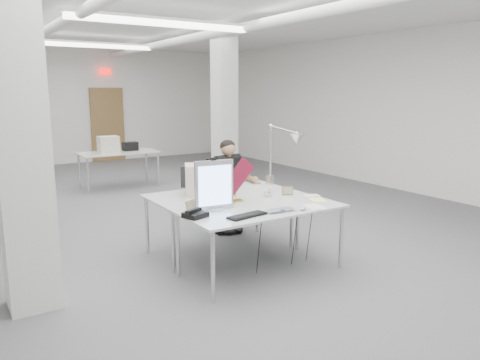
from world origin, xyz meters
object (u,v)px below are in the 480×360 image
object	(u,v)px
beige_monitor	(202,180)
desk_main	(262,209)
seated_person	(228,171)
bankers_lamp	(236,187)
monitor	(214,185)
desk_phone	(195,215)
architect_lamp	(282,157)
laptop	(282,211)
office_chair	(226,193)

from	to	relation	value
beige_monitor	desk_main	bearing A→B (deg)	-51.10
seated_person	beige_monitor	bearing A→B (deg)	-152.43
bankers_lamp	beige_monitor	xyz separation A→B (m)	(-0.15, 0.55, 0.02)
bankers_lamp	monitor	bearing A→B (deg)	-139.57
monitor	desk_phone	bearing A→B (deg)	-144.80
desk_main	bankers_lamp	world-z (taller)	bankers_lamp
monitor	bankers_lamp	size ratio (longest dim) A/B	1.57
monitor	architect_lamp	bearing A→B (deg)	29.35
beige_monitor	architect_lamp	world-z (taller)	architect_lamp
seated_person	bankers_lamp	size ratio (longest dim) A/B	2.67
laptop	desk_phone	xyz separation A→B (m)	(-0.86, 0.33, 0.01)
desk_main	office_chair	xyz separation A→B (m)	(0.49, 1.57, -0.18)
desk_main	beige_monitor	xyz separation A→B (m)	(-0.24, 0.94, 0.20)
laptop	desk_phone	distance (m)	0.92
desk_main	bankers_lamp	bearing A→B (deg)	104.07
bankers_lamp	desk_phone	bearing A→B (deg)	-138.31
seated_person	office_chair	bearing A→B (deg)	79.27
seated_person	laptop	distance (m)	1.87
laptop	desk_phone	world-z (taller)	desk_phone
laptop	desk_phone	size ratio (longest dim) A/B	1.55
office_chair	seated_person	xyz separation A→B (m)	(-0.00, -0.05, 0.33)
beige_monitor	seated_person	bearing A→B (deg)	62.69
monitor	beige_monitor	world-z (taller)	monitor
office_chair	architect_lamp	bearing A→B (deg)	-76.93
desk_phone	architect_lamp	xyz separation A→B (m)	(1.65, 0.72, 0.38)
architect_lamp	beige_monitor	bearing A→B (deg)	-178.14
office_chair	beige_monitor	bearing A→B (deg)	-150.10
architect_lamp	bankers_lamp	bearing A→B (deg)	-147.23
desk_phone	architect_lamp	size ratio (longest dim) A/B	0.27
desk_main	beige_monitor	distance (m)	0.99
office_chair	seated_person	world-z (taller)	seated_person
laptop	architect_lamp	xyz separation A→B (m)	(0.79, 1.05, 0.39)
monitor	architect_lamp	distance (m)	1.45
bankers_lamp	desk_main	bearing A→B (deg)	-61.04
office_chair	desk_phone	size ratio (longest dim) A/B	5.27
seated_person	laptop	bearing A→B (deg)	-114.07
seated_person	bankers_lamp	bearing A→B (deg)	-128.08
seated_person	laptop	xyz separation A→B (m)	(-0.43, -1.82, -0.13)
desk_phone	laptop	bearing A→B (deg)	-38.50
architect_lamp	desk_phone	bearing A→B (deg)	-144.75
seated_person	architect_lamp	bearing A→B (deg)	-75.57
beige_monitor	architect_lamp	xyz separation A→B (m)	(1.09, -0.19, 0.22)
desk_main	office_chair	size ratio (longest dim) A/B	1.59
bankers_lamp	architect_lamp	xyz separation A→B (m)	(0.95, 0.37, 0.23)
seated_person	monitor	bearing A→B (deg)	-137.18
laptop	office_chair	bearing A→B (deg)	80.66
desk_main	beige_monitor	bearing A→B (deg)	104.51
seated_person	beige_monitor	xyz separation A→B (m)	(-0.73, -0.58, 0.04)
seated_person	desk_phone	distance (m)	1.98
monitor	beige_monitor	distance (m)	0.78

